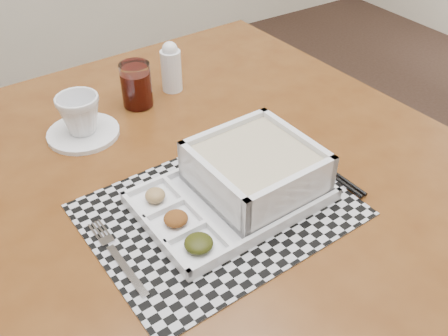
{
  "coord_description": "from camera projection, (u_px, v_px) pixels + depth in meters",
  "views": [
    {
      "loc": [
        -0.57,
        -0.32,
        1.41
      ],
      "look_at": [
        -0.19,
        0.27,
        0.86
      ],
      "focal_mm": 40.0,
      "sensor_mm": 36.0,
      "label": 1
    }
  ],
  "objects": [
    {
      "name": "creamer_bottle",
      "position": [
        171.0,
        67.0,
        1.16
      ],
      "size": [
        0.05,
        0.05,
        0.12
      ],
      "color": "silver",
      "rests_on": "dining_table"
    },
    {
      "name": "dining_table",
      "position": [
        189.0,
        205.0,
        1.0
      ],
      "size": [
        1.13,
        1.13,
        0.81
      ],
      "color": "#4C260D",
      "rests_on": "ground"
    },
    {
      "name": "serving_tray",
      "position": [
        249.0,
        178.0,
        0.87
      ],
      "size": [
        0.33,
        0.24,
        0.09
      ],
      "color": "silver",
      "rests_on": "placemat"
    },
    {
      "name": "fork",
      "position": [
        117.0,
        255.0,
        0.78
      ],
      "size": [
        0.03,
        0.19,
        0.0
      ],
      "color": "silver",
      "rests_on": "placemat"
    },
    {
      "name": "juice_glass",
      "position": [
        137.0,
        87.0,
        1.11
      ],
      "size": [
        0.07,
        0.07,
        0.1
      ],
      "color": "white",
      "rests_on": "dining_table"
    },
    {
      "name": "placemat",
      "position": [
        219.0,
        210.0,
        0.86
      ],
      "size": [
        0.45,
        0.36,
        0.0
      ],
      "primitive_type": "cube",
      "rotation": [
        0.0,
        0.0,
        0.05
      ],
      "color": "#A8A8B0",
      "rests_on": "dining_table"
    },
    {
      "name": "spoon",
      "position": [
        297.0,
        151.0,
        0.99
      ],
      "size": [
        0.04,
        0.18,
        0.01
      ],
      "color": "silver",
      "rests_on": "placemat"
    },
    {
      "name": "saucer",
      "position": [
        84.0,
        133.0,
        1.04
      ],
      "size": [
        0.15,
        0.15,
        0.01
      ],
      "primitive_type": "cylinder",
      "color": "silver",
      "rests_on": "dining_table"
    },
    {
      "name": "cup",
      "position": [
        80.0,
        114.0,
        1.02
      ],
      "size": [
        0.12,
        0.12,
        0.08
      ],
      "primitive_type": "imported",
      "rotation": [
        0.0,
        0.0,
        0.38
      ],
      "color": "silver",
      "rests_on": "saucer"
    },
    {
      "name": "chopsticks",
      "position": [
        317.0,
        163.0,
        0.96
      ],
      "size": [
        0.03,
        0.24,
        0.01
      ],
      "color": "black",
      "rests_on": "placemat"
    }
  ]
}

